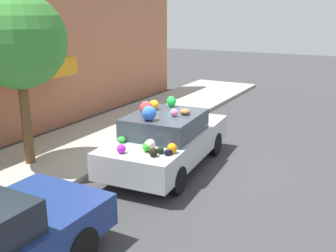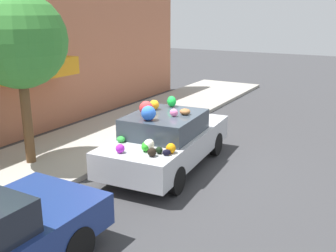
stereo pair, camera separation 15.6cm
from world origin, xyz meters
The scene contains 6 objects.
ground_plane centered at (0.00, 0.00, 0.00)m, with size 60.00×60.00×0.00m, color #38383A.
sidewalk_curb centered at (0.00, 2.70, 0.07)m, with size 24.00×3.20×0.13m.
building_facade centered at (0.00, 4.92, 2.63)m, with size 18.00×1.20×5.30m.
street_tree centered at (-1.74, 2.84, 3.15)m, with size 2.27×2.27×4.17m.
fire_hydrant centered at (2.63, 1.66, 0.48)m, with size 0.20×0.20×0.70m.
art_car centered at (-0.05, -0.20, 0.76)m, with size 4.44×2.14×1.77m.
Camera 2 is at (-8.15, -4.85, 3.81)m, focal length 42.00 mm.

